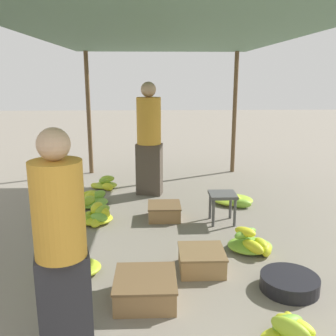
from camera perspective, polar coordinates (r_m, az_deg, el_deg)
name	(u,v)px	position (r m, az deg, el deg)	size (l,w,h in m)	color
canopy_post_back_left	(89,114)	(7.35, -11.99, 8.03)	(0.08, 0.08, 2.31)	brown
canopy_post_back_right	(235,114)	(7.41, 10.10, 8.16)	(0.08, 0.08, 2.31)	brown
canopy_tarp	(167,33)	(4.49, -0.11, 19.91)	(3.20, 5.91, 0.04)	#567A60
vendor_foreground	(61,243)	(2.54, -16.03, -10.99)	(0.40, 0.40, 1.56)	#2D2D33
stool	(223,199)	(4.87, 8.31, -4.69)	(0.34, 0.34, 0.40)	#4C4C4C
basin_black	(289,283)	(3.64, 18.01, -16.30)	(0.52, 0.52, 0.13)	black
banana_pile_left_0	(74,267)	(3.82, -14.18, -14.42)	(0.50, 0.44, 0.19)	yellow
banana_pile_left_1	(94,216)	(4.97, -11.16, -7.23)	(0.61, 0.50, 0.25)	#9AC230
banana_pile_left_2	(90,200)	(5.68, -11.76, -4.75)	(0.58, 0.63, 0.19)	#C8D428
banana_pile_left_3	(105,184)	(6.43, -9.61, -2.44)	(0.49, 0.44, 0.22)	#8BBC33
banana_pile_right_0	(293,336)	(3.00, 18.52, -23.16)	(0.50, 0.50, 0.24)	yellow
banana_pile_right_1	(251,243)	(4.24, 12.59, -11.16)	(0.49, 0.51, 0.25)	#74B337
banana_pile_right_2	(233,199)	(5.71, 9.85, -4.71)	(0.59, 0.67, 0.15)	#8CBC33
crate_near	(145,289)	(3.32, -3.46, -17.86)	(0.52, 0.52, 0.22)	olive
crate_mid	(164,211)	(5.03, -0.58, -6.61)	(0.43, 0.43, 0.20)	olive
crate_far	(202,260)	(3.78, 5.13, -13.79)	(0.44, 0.44, 0.21)	#9E7A4C
shopper_walking_mid	(149,138)	(5.87, -2.92, 4.65)	(0.46, 0.46, 1.78)	#4C4238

